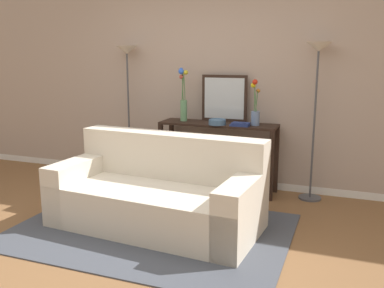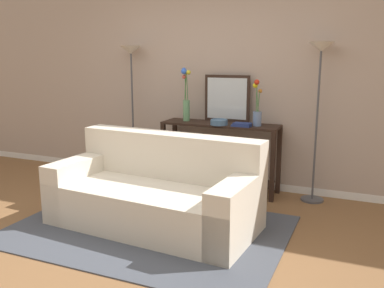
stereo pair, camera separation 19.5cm
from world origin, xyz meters
TOP-DOWN VIEW (x-y plane):
  - ground_plane at (0.00, 0.00)m, footprint 16.00×16.00m
  - back_wall at (0.00, 2.18)m, footprint 12.00×0.15m
  - area_rug at (0.04, 0.41)m, footprint 2.60×1.81m
  - couch at (0.04, 0.57)m, footprint 2.07×1.08m
  - console_table at (0.25, 1.85)m, footprint 1.44×0.39m
  - floor_lamp_left at (-1.01, 1.91)m, footprint 0.28×0.28m
  - floor_lamp_right at (1.37, 1.91)m, footprint 0.28×0.28m
  - wall_mirror at (0.28, 2.01)m, footprint 0.57×0.02m
  - vase_tall_flowers at (-0.21, 1.87)m, footprint 0.12×0.10m
  - vase_short_flowers at (0.71, 1.83)m, footprint 0.11×0.12m
  - fruit_bowl at (0.28, 1.73)m, footprint 0.20×0.20m
  - book_stack at (0.56, 1.73)m, footprint 0.22×0.13m
  - book_row_under_console at (-0.20, 1.85)m, footprint 0.27×0.18m

SIDE VIEW (x-z plane):
  - ground_plane at x=0.00m, z-range -0.02..0.00m
  - area_rug at x=0.04m, z-range 0.00..0.01m
  - book_row_under_console at x=-0.20m, z-range -0.01..0.12m
  - couch at x=0.04m, z-range -0.13..0.75m
  - console_table at x=0.25m, z-range 0.17..1.01m
  - book_stack at x=0.56m, z-range 0.85..0.89m
  - fruit_bowl at x=0.28m, z-range 0.85..0.91m
  - vase_short_flowers at x=0.71m, z-range 0.76..1.30m
  - vase_tall_flowers at x=-0.21m, z-range 0.80..1.46m
  - wall_mirror at x=0.28m, z-range 0.85..1.42m
  - floor_lamp_left at x=-1.01m, z-range 0.51..2.28m
  - floor_lamp_right at x=1.37m, z-range 0.51..2.31m
  - back_wall at x=0.00m, z-range 0.00..3.07m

